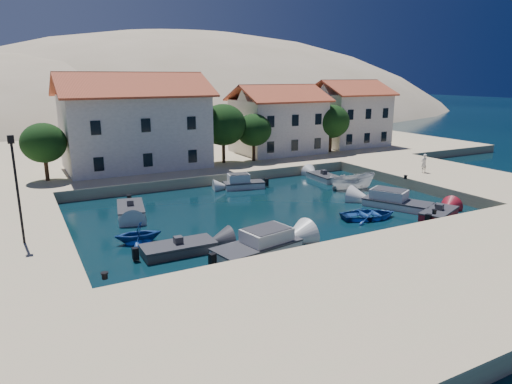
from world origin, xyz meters
TOP-DOWN VIEW (x-y plane):
  - ground at (0.00, 0.00)m, footprint 400.00×400.00m
  - quay_south at (0.00, -6.00)m, footprint 52.00×12.00m
  - quay_east at (20.50, 10.00)m, footprint 11.00×20.00m
  - quay_north at (2.00, 38.00)m, footprint 80.00×36.00m
  - hills at (20.64, 123.62)m, footprint 254.00×176.00m
  - building_left at (-6.00, 28.00)m, footprint 14.70×9.45m
  - building_mid at (12.00, 29.00)m, footprint 10.50×8.40m
  - building_right at (24.00, 30.00)m, footprint 9.45×8.40m
  - trees at (4.51, 25.46)m, footprint 37.30×5.30m
  - lamppost at (-17.50, 8.00)m, footprint 0.35×0.25m
  - bollards at (2.80, 3.87)m, footprint 29.36×9.56m
  - motorboat_grey_sw at (-9.36, 4.67)m, footprint 4.41×1.99m
  - cabin_cruiser_south at (-5.23, 2.38)m, footprint 5.80×3.31m
  - rowboat_south at (5.47, 4.60)m, footprint 4.88×3.99m
  - motorboat_red_se at (10.26, 2.24)m, footprint 4.27×3.07m
  - cabin_cruiser_east at (9.46, 5.71)m, footprint 4.29×5.69m
  - boat_east at (10.29, 12.34)m, footprint 4.72×2.97m
  - motorboat_white_ne at (10.25, 16.73)m, footprint 2.04×4.01m
  - rowboat_west at (-11.05, 7.58)m, footprint 3.21×2.87m
  - motorboat_white_west at (-9.95, 14.38)m, footprint 2.77×4.73m
  - cabin_cruiser_north at (1.49, 17.50)m, footprint 4.06×2.40m
  - pedestrian at (18.44, 11.28)m, footprint 0.69×0.46m

SIDE VIEW (x-z plane):
  - hills at x=20.64m, z-range -72.90..26.10m
  - ground at x=0.00m, z-range 0.00..0.00m
  - rowboat_south at x=5.47m, z-range -0.44..0.44m
  - boat_east at x=10.29m, z-range -0.85..0.85m
  - rowboat_west at x=-11.05m, z-range -0.76..0.76m
  - motorboat_white_west at x=-9.95m, z-range -0.33..0.92m
  - motorboat_grey_sw at x=-9.36m, z-range -0.33..0.92m
  - motorboat_white_ne at x=10.25m, z-range -0.33..0.92m
  - motorboat_red_se at x=10.26m, z-range -0.33..0.92m
  - cabin_cruiser_south at x=-5.23m, z-range -0.32..1.28m
  - cabin_cruiser_east at x=9.46m, z-range -0.32..1.28m
  - cabin_cruiser_north at x=1.49m, z-range -0.32..1.28m
  - quay_south at x=0.00m, z-range 0.00..1.00m
  - quay_east at x=20.50m, z-range 0.00..1.00m
  - quay_north at x=2.00m, z-range 0.00..1.00m
  - bollards at x=2.80m, z-range 1.00..1.30m
  - pedestrian at x=18.44m, z-range 1.00..2.86m
  - lamppost at x=-17.50m, z-range 1.64..7.87m
  - trees at x=4.51m, z-range 1.61..8.06m
  - building_mid at x=12.00m, z-range 1.07..9.37m
  - building_right at x=24.00m, z-range 1.07..9.87m
  - building_left at x=-6.00m, z-range 1.09..10.79m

